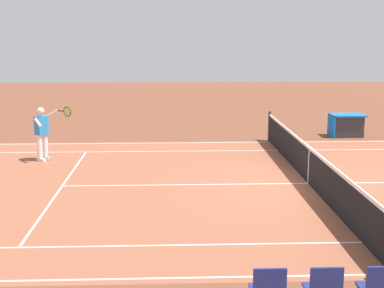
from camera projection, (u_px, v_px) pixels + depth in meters
ground_plane at (308, 183)px, 14.32m from camera, size 60.00×60.00×0.00m
court_slab at (308, 183)px, 14.32m from camera, size 24.20×11.40×0.00m
court_line_markings at (308, 183)px, 14.32m from camera, size 23.85×11.05×0.01m
tennis_net at (309, 165)px, 14.23m from camera, size 0.10×11.70×1.08m
tennis_player_near at (43, 131)px, 16.72m from camera, size 1.18×0.75×1.70m
tennis_ball at (364, 202)px, 12.63m from camera, size 0.07×0.07×0.07m
spectator_chair_5 at (379, 288)px, 7.33m from camera, size 0.44×0.44×0.88m
equipment_cart_tarped at (346, 125)px, 20.74m from camera, size 1.25×0.84×0.85m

